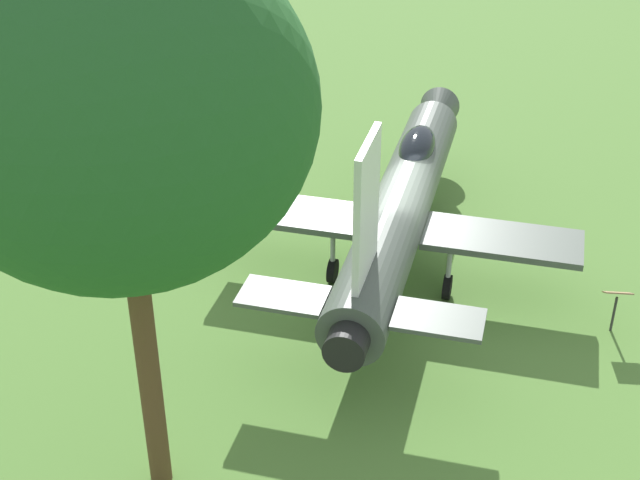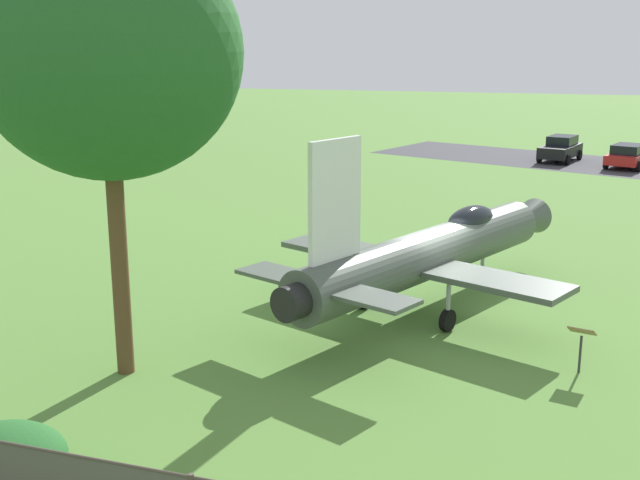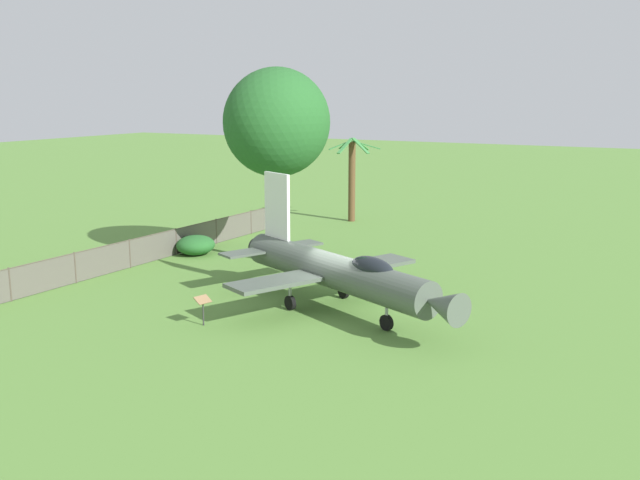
{
  "view_description": "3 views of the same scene",
  "coord_description": "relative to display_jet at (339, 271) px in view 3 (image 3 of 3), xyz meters",
  "views": [
    {
      "loc": [
        5.24,
        18.71,
        12.3
      ],
      "look_at": [
        2.41,
        2.52,
        2.5
      ],
      "focal_mm": 51.02,
      "sensor_mm": 36.0,
      "label": 1
    },
    {
      "loc": [
        -3.09,
        21.75,
        7.5
      ],
      "look_at": [
        2.41,
        2.52,
        2.5
      ],
      "focal_mm": 44.97,
      "sensor_mm": 36.0,
      "label": 2
    },
    {
      "loc": [
        -24.97,
        -12.81,
        8.69
      ],
      "look_at": [
        -0.04,
        0.6,
        2.87
      ],
      "focal_mm": 40.11,
      "sensor_mm": 36.0,
      "label": 3
    }
  ],
  "objects": [
    {
      "name": "perimeter_fence",
      "position": [
        1.65,
        12.67,
        -0.92
      ],
      "size": [
        27.81,
        1.19,
        1.48
      ],
      "rotation": [
        0.0,
        0.0,
        9.38
      ],
      "color": "#4C4238",
      "rests_on": "ground_plane"
    },
    {
      "name": "display_jet",
      "position": [
        0.0,
        0.0,
        0.0
      ],
      "size": [
        8.63,
        12.03,
        5.27
      ],
      "rotation": [
        0.0,
        0.0,
        4.28
      ],
      "color": "#4C564C",
      "rests_on": "ground_plane"
    },
    {
      "name": "info_plaque",
      "position": [
        -3.98,
        3.76,
        -0.86
      ],
      "size": [
        0.68,
        0.54,
        1.14
      ],
      "color": "#333333",
      "rests_on": "ground_plane"
    },
    {
      "name": "shrub_near_fence",
      "position": [
        5.66,
        11.64,
        -1.17
      ],
      "size": [
        2.18,
        2.06,
        1.08
      ],
      "color": "#235B26",
      "rests_on": "ground_plane"
    },
    {
      "name": "shade_tree",
      "position": [
        6.16,
        6.61,
        5.53
      ],
      "size": [
        5.9,
        5.2,
        10.01
      ],
      "color": "brown",
      "rests_on": "ground_plane"
    },
    {
      "name": "ground_plane",
      "position": [
        0.14,
        0.3,
        -1.71
      ],
      "size": [
        200.0,
        200.0,
        0.0
      ],
      "primitive_type": "plane",
      "color": "#568438"
    },
    {
      "name": "palm_tree",
      "position": [
        19.21,
        8.67,
        1.31
      ],
      "size": [
        4.03,
        3.27,
        5.75
      ],
      "color": "brown",
      "rests_on": "ground_plane"
    }
  ]
}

